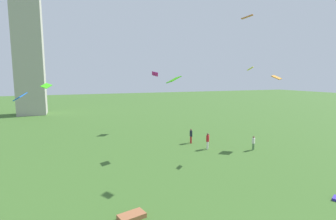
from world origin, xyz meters
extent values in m
cylinder|color=red|center=(5.33, 21.34, 0.43)|extent=(0.16, 0.16, 0.85)
cylinder|color=red|center=(5.46, 21.71, 0.43)|extent=(0.16, 0.16, 0.85)
cube|color=#1E2333|center=(5.39, 21.53, 1.19)|extent=(0.40, 0.52, 0.67)
sphere|color=brown|center=(5.39, 21.53, 1.65)|extent=(0.25, 0.25, 0.25)
cylinder|color=silver|center=(5.82, 18.33, 0.44)|extent=(0.16, 0.16, 0.88)
cylinder|color=silver|center=(6.08, 18.64, 0.44)|extent=(0.16, 0.16, 0.88)
cube|color=red|center=(5.95, 18.49, 1.23)|extent=(0.51, 0.54, 0.70)
sphere|color=brown|center=(5.95, 18.49, 1.70)|extent=(0.26, 0.26, 0.26)
cylinder|color=#51754C|center=(10.63, 16.35, 0.38)|extent=(0.14, 0.14, 0.76)
cylinder|color=#51754C|center=(10.35, 16.14, 0.38)|extent=(0.14, 0.14, 0.76)
cube|color=silver|center=(10.49, 16.25, 1.05)|extent=(0.47, 0.43, 0.60)
sphere|color=brown|center=(10.49, 16.25, 1.46)|extent=(0.22, 0.22, 0.22)
cube|color=orange|center=(6.55, 13.21, 13.38)|extent=(1.17, 1.21, 0.40)
cube|color=#C76E07|center=(14.74, 17.66, 8.04)|extent=(1.77, 1.60, 0.57)
cube|color=yellow|center=(9.15, 15.65, 8.96)|extent=(1.08, 1.08, 0.41)
cube|color=#D70FA8|center=(4.10, 31.20, 8.55)|extent=(1.23, 1.57, 0.81)
cube|color=#35B505|center=(2.00, 19.03, 7.83)|extent=(1.59, 1.44, 0.80)
cube|color=blue|center=(-13.58, 27.85, 5.83)|extent=(1.48, 1.87, 0.98)
cube|color=#40D51B|center=(-10.75, 27.43, 7.07)|extent=(1.29, 1.30, 0.66)
cube|color=#A0603C|center=(-5.49, 7.69, 0.14)|extent=(1.69, 1.19, 0.28)
camera|label=1|loc=(-8.68, -5.84, 8.11)|focal=27.22mm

